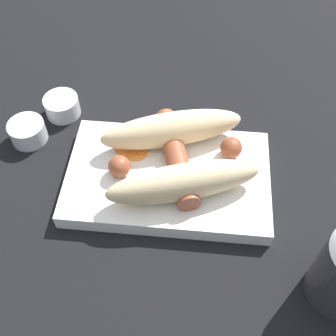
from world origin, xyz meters
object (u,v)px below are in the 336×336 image
Objects in this scene: sausage at (176,157)px; condiment_cup_far at (28,132)px; food_tray at (168,178)px; bread_roll at (176,154)px; condiment_cup_near at (62,107)px.

condiment_cup_far is (-0.21, 0.04, -0.02)m from sausage.
sausage is at bearing 60.12° from food_tray.
sausage is (0.00, 0.00, -0.01)m from bread_roll.
bread_roll reaches higher than food_tray.
condiment_cup_near is (-0.17, 0.09, -0.02)m from sausage.
condiment_cup_far is at bearing 167.62° from bread_roll.
food_tray is at bearing -119.88° from sausage.
condiment_cup_near is 1.00× the size of condiment_cup_far.
sausage is at bearing -11.39° from condiment_cup_far.
bread_roll reaches higher than condiment_cup_far.
condiment_cup_far is (-0.21, 0.05, -0.03)m from bread_roll.
condiment_cup_far is at bearing 163.99° from food_tray.
food_tray is at bearing -33.76° from condiment_cup_near.
sausage is at bearing -28.65° from condiment_cup_near.
bread_roll is 0.01m from sausage.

